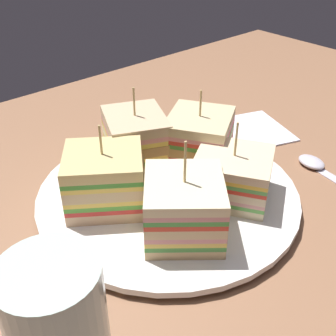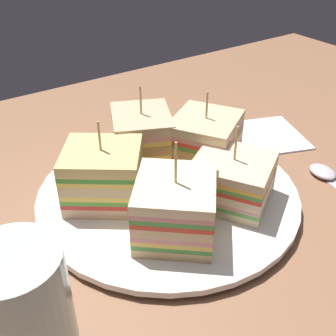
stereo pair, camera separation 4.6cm
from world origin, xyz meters
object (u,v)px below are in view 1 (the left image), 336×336
object	(u,v)px
plate	(168,194)
sandwich_wedge_0	(136,140)
sandwich_wedge_1	(105,180)
spoon	(323,170)
sandwich_wedge_3	(232,175)
napkin	(244,131)
sandwich_wedge_4	(199,140)
sandwich_wedge_2	(184,207)

from	to	relation	value
plate	sandwich_wedge_0	world-z (taller)	sandwich_wedge_0
plate	sandwich_wedge_1	world-z (taller)	sandwich_wedge_1
sandwich_wedge_1	spoon	distance (cm)	27.40
sandwich_wedge_3	napkin	distance (cm)	17.61
sandwich_wedge_0	sandwich_wedge_4	size ratio (longest dim) A/B	0.95
sandwich_wedge_0	sandwich_wedge_4	bearing A→B (deg)	73.97
sandwich_wedge_2	napkin	world-z (taller)	sandwich_wedge_2
sandwich_wedge_1	sandwich_wedge_0	bearing A→B (deg)	66.16
sandwich_wedge_0	napkin	bearing A→B (deg)	107.50
sandwich_wedge_4	napkin	distance (cm)	13.19
plate	napkin	size ratio (longest dim) A/B	2.38
plate	sandwich_wedge_4	distance (cm)	7.87
sandwich_wedge_0	sandwich_wedge_2	distance (cm)	13.70
sandwich_wedge_4	napkin	size ratio (longest dim) A/B	0.86
sandwich_wedge_4	plate	bearing A→B (deg)	-15.80
sandwich_wedge_0	napkin	world-z (taller)	sandwich_wedge_0
sandwich_wedge_4	spoon	bearing A→B (deg)	105.03
sandwich_wedge_0	sandwich_wedge_1	size ratio (longest dim) A/B	0.95
plate	spoon	size ratio (longest dim) A/B	1.95
sandwich_wedge_3	sandwich_wedge_4	world-z (taller)	sandwich_wedge_4
plate	sandwich_wedge_3	world-z (taller)	sandwich_wedge_3
plate	spoon	world-z (taller)	plate
plate	sandwich_wedge_0	size ratio (longest dim) A/B	2.90
sandwich_wedge_0	sandwich_wedge_2	xyz separation A→B (cm)	(4.28, 13.01, -0.25)
plate	sandwich_wedge_2	xyz separation A→B (cm)	(3.35, 6.11, 3.48)
plate	napkin	bearing A→B (deg)	-166.08
sandwich_wedge_1	sandwich_wedge_4	bearing A→B (deg)	33.29
sandwich_wedge_1	sandwich_wedge_2	bearing A→B (deg)	-34.39
sandwich_wedge_0	sandwich_wedge_3	xyz separation A→B (cm)	(-3.78, 12.02, -0.69)
sandwich_wedge_0	sandwich_wedge_3	world-z (taller)	sandwich_wedge_0
sandwich_wedge_2	sandwich_wedge_4	distance (cm)	12.88
sandwich_wedge_1	spoon	world-z (taller)	sandwich_wedge_1
napkin	sandwich_wedge_0	bearing A→B (deg)	-7.03
sandwich_wedge_3	spoon	size ratio (longest dim) A/B	0.71
sandwich_wedge_0	sandwich_wedge_3	bearing A→B (deg)	41.96
spoon	sandwich_wedge_3	bearing A→B (deg)	85.13
plate	napkin	xyz separation A→B (cm)	(-18.89, -4.68, -0.51)
sandwich_wedge_0	sandwich_wedge_4	distance (cm)	7.56
sandwich_wedge_1	sandwich_wedge_4	xyz separation A→B (cm)	(-13.14, 0.59, 0.08)
sandwich_wedge_2	sandwich_wedge_3	world-z (taller)	sandwich_wedge_2
sandwich_wedge_4	napkin	xyz separation A→B (cm)	(-12.22, -2.70, -4.17)
sandwich_wedge_0	sandwich_wedge_1	bearing A→B (deg)	-35.18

